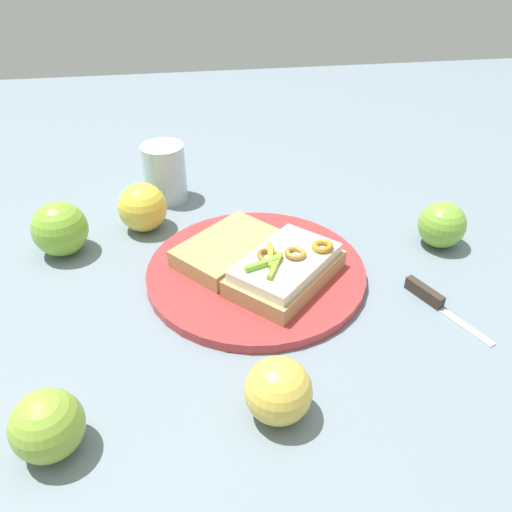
% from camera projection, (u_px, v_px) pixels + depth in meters
% --- Properties ---
extents(ground_plane, '(2.00, 2.00, 0.00)m').
position_uv_depth(ground_plane, '(256.00, 276.00, 0.73)').
color(ground_plane, slate).
rests_on(ground_plane, ground).
extents(plate, '(0.30, 0.30, 0.01)m').
position_uv_depth(plate, '(256.00, 272.00, 0.72)').
color(plate, '#B13335').
rests_on(plate, ground_plane).
extents(sandwich, '(0.18, 0.18, 0.05)m').
position_uv_depth(sandwich, '(286.00, 269.00, 0.68)').
color(sandwich, tan).
rests_on(sandwich, plate).
extents(bread_slice_side, '(0.16, 0.17, 0.02)m').
position_uv_depth(bread_slice_side, '(228.00, 249.00, 0.73)').
color(bread_slice_side, tan).
rests_on(bread_slice_side, plate).
extents(apple_0, '(0.09, 0.09, 0.07)m').
position_uv_depth(apple_0, '(442.00, 225.00, 0.77)').
color(apple_0, '#79B037').
rests_on(apple_0, ground_plane).
extents(apple_1, '(0.08, 0.08, 0.07)m').
position_uv_depth(apple_1, '(47.00, 426.00, 0.48)').
color(apple_1, '#86AA36').
rests_on(apple_1, ground_plane).
extents(apple_2, '(0.10, 0.10, 0.08)m').
position_uv_depth(apple_2, '(60.00, 229.00, 0.75)').
color(apple_2, '#7BB133').
rests_on(apple_2, ground_plane).
extents(apple_3, '(0.09, 0.09, 0.08)m').
position_uv_depth(apple_3, '(143.00, 207.00, 0.81)').
color(apple_3, gold).
rests_on(apple_3, ground_plane).
extents(apple_4, '(0.08, 0.08, 0.07)m').
position_uv_depth(apple_4, '(278.00, 391.00, 0.52)').
color(apple_4, gold).
rests_on(apple_4, ground_plane).
extents(drinking_glass, '(0.07, 0.07, 0.10)m').
position_uv_depth(drinking_glass, '(165.00, 172.00, 0.88)').
color(drinking_glass, silver).
rests_on(drinking_glass, ground_plane).
extents(knife, '(0.13, 0.07, 0.02)m').
position_uv_depth(knife, '(433.00, 299.00, 0.67)').
color(knife, silver).
rests_on(knife, ground_plane).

